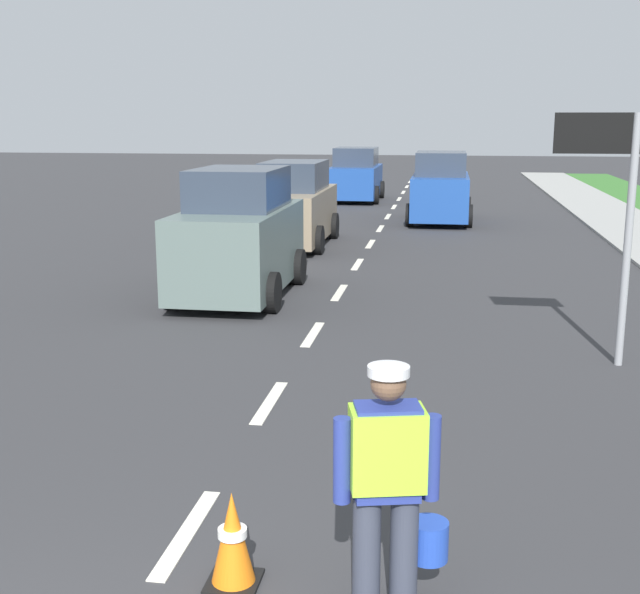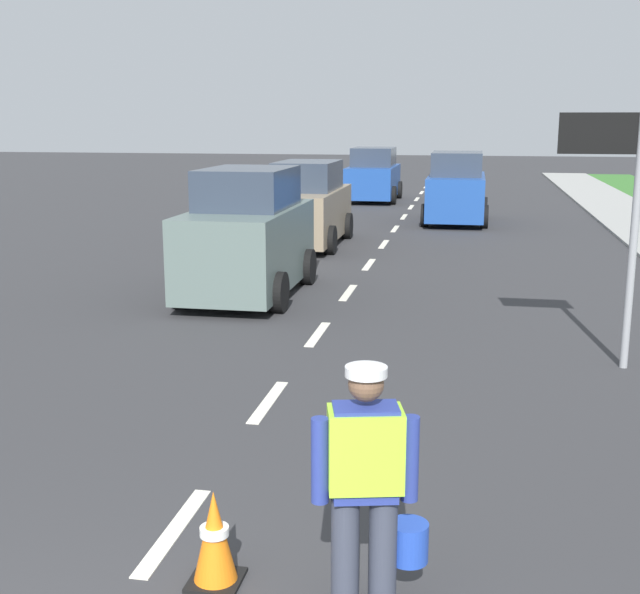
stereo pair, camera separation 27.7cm
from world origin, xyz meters
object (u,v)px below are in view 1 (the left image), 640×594
object	(u,v)px
lane_direction_sign	(613,178)
car_outgoing_far	(440,190)
car_oncoming_second	(294,207)
road_worker	(390,479)
traffic_cone_near	(233,539)
car_oncoming_lead	(239,238)
car_oncoming_third	(356,176)

from	to	relation	value
lane_direction_sign	car_outgoing_far	xyz separation A→B (m)	(-2.26, 14.71, -1.42)
car_outgoing_far	car_oncoming_second	bearing A→B (deg)	-123.97
road_worker	traffic_cone_near	xyz separation A→B (m)	(-1.07, 0.17, -0.60)
lane_direction_sign	car_outgoing_far	size ratio (longest dim) A/B	0.81
car_oncoming_lead	car_oncoming_second	bearing A→B (deg)	91.38
lane_direction_sign	traffic_cone_near	bearing A→B (deg)	-120.45
traffic_cone_near	car_oncoming_second	xyz separation A→B (m)	(-2.43, 15.19, 0.63)
lane_direction_sign	car_oncoming_lead	bearing A→B (deg)	149.35
lane_direction_sign	car_oncoming_lead	world-z (taller)	lane_direction_sign
road_worker	car_oncoming_second	xyz separation A→B (m)	(-3.50, 15.37, 0.04)
car_oncoming_third	car_oncoming_lead	bearing A→B (deg)	-90.36
car_outgoing_far	car_oncoming_second	size ratio (longest dim) A/B	0.93
car_oncoming_lead	road_worker	bearing A→B (deg)	-70.15
car_oncoming_third	car_oncoming_second	size ratio (longest dim) A/B	0.93
car_oncoming_second	traffic_cone_near	bearing A→B (deg)	-80.92
car_oncoming_lead	car_oncoming_second	distance (m)	6.07
lane_direction_sign	car_oncoming_second	distance (m)	11.17
lane_direction_sign	traffic_cone_near	distance (m)	7.00
road_worker	traffic_cone_near	bearing A→B (deg)	170.83
lane_direction_sign	car_oncoming_lead	xyz separation A→B (m)	(-5.67, 3.36, -1.35)
car_oncoming_lead	lane_direction_sign	bearing A→B (deg)	-30.65
road_worker	car_oncoming_lead	size ratio (longest dim) A/B	0.43
car_oncoming_lead	car_oncoming_third	bearing A→B (deg)	89.64
lane_direction_sign	car_outgoing_far	world-z (taller)	lane_direction_sign
road_worker	car_oncoming_lead	xyz separation A→B (m)	(-3.35, 9.29, 0.12)
lane_direction_sign	car_oncoming_third	world-z (taller)	lane_direction_sign
car_oncoming_lead	car_oncoming_second	xyz separation A→B (m)	(-0.15, 6.07, -0.09)
road_worker	car_oncoming_third	bearing A→B (deg)	96.88
traffic_cone_near	car_oncoming_lead	xyz separation A→B (m)	(-2.28, 9.12, 0.72)
traffic_cone_near	car_oncoming_second	world-z (taller)	car_oncoming_second
traffic_cone_near	car_oncoming_lead	distance (m)	9.43
traffic_cone_near	car_oncoming_lead	size ratio (longest dim) A/B	0.17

